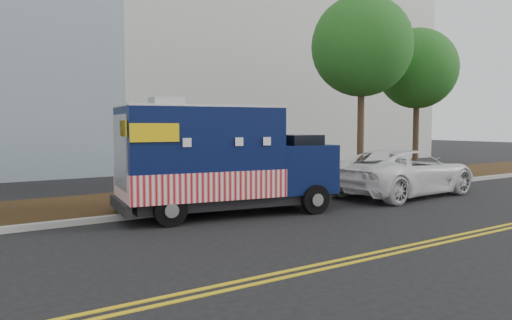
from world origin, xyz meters
TOP-DOWN VIEW (x-y plane):
  - ground at (0.00, 0.00)m, footprint 120.00×120.00m
  - curb at (0.00, 1.40)m, footprint 120.00×0.18m
  - mulch_strip at (0.00, 3.50)m, footprint 120.00×4.00m
  - centerline_near at (0.00, -4.45)m, footprint 120.00×0.10m
  - centerline_far at (0.00, -4.70)m, footprint 120.00×0.10m
  - tree_c at (8.00, 2.79)m, footprint 3.86×3.86m
  - tree_d at (12.06, 3.37)m, footprint 3.49×3.49m
  - sign_post at (-1.78, 1.59)m, footprint 0.06×0.06m
  - food_truck at (0.41, 0.67)m, footprint 6.15×3.11m
  - white_car at (7.48, 0.27)m, footprint 5.88×3.04m

SIDE VIEW (x-z plane):
  - ground at x=0.00m, z-range 0.00..0.00m
  - centerline_near at x=0.00m, z-range 0.00..0.01m
  - centerline_far at x=0.00m, z-range 0.00..0.01m
  - curb at x=0.00m, z-range 0.00..0.15m
  - mulch_strip at x=0.00m, z-range 0.00..0.15m
  - white_car at x=7.48m, z-range 0.00..1.59m
  - sign_post at x=-1.78m, z-range 0.00..2.40m
  - food_truck at x=0.41m, z-range -0.15..2.95m
  - tree_d at x=12.06m, z-range 1.54..8.14m
  - tree_c at x=8.00m, z-range 1.72..9.05m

